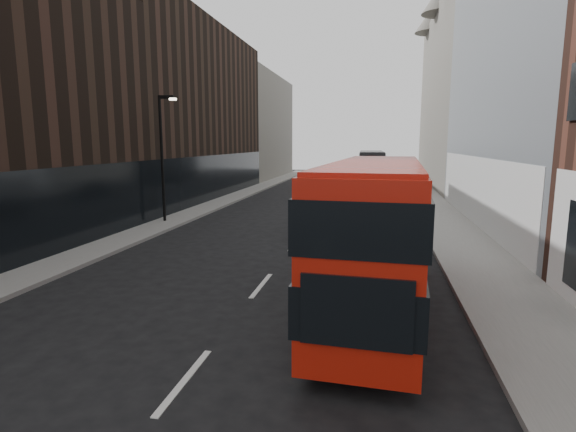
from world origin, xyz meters
The scene contains 12 objects.
sidewalk_right centered at (7.50, 25.00, 0.07)m, with size 3.00×80.00×0.15m, color slate.
sidewalk_left centered at (-8.00, 25.00, 0.07)m, with size 2.00×80.00×0.15m, color slate.
building_modern_block centered at (11.47, 21.00, 9.90)m, with size 5.03×22.00×20.00m.
building_victorian centered at (11.38, 44.00, 9.66)m, with size 6.50×24.00×21.00m.
building_left_mid centered at (-11.50, 30.00, 7.00)m, with size 5.00×24.00×14.00m, color black.
building_left_far centered at (-11.50, 52.00, 6.50)m, with size 5.00×20.00×13.00m, color slate.
street_lamp centered at (-8.22, 18.00, 4.18)m, with size 1.06×0.22×7.00m.
red_bus centered at (3.57, 6.80, 2.27)m, with size 2.97×10.22×4.09m.
grey_bus centered at (3.01, 44.71, 1.95)m, with size 2.95×11.35×3.64m.
car_a centered at (0.50, 16.69, 0.66)m, with size 1.56×3.87×1.32m, color black.
car_b centered at (1.28, 18.00, 0.63)m, with size 1.34×3.83×1.26m, color gray.
car_c centered at (1.90, 27.77, 0.62)m, with size 1.74×4.28×1.24m, color black.
Camera 1 is at (3.53, -5.58, 4.59)m, focal length 28.00 mm.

